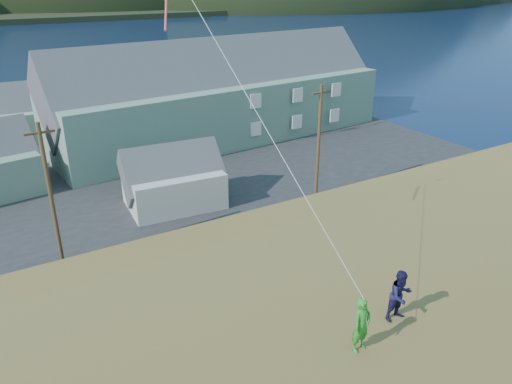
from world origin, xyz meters
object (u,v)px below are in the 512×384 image
Objects in this scene: shed_white at (173,179)px; kite_flyer_green at (362,325)px; lodge at (222,93)px; shed_palegreen_far at (39,113)px; kite_flyer_navy at (400,296)px.

shed_white is 4.93× the size of kite_flyer_green.
shed_palegreen_far is (-16.77, 9.73, -2.01)m from lodge.
lodge is 19.49m from shed_palegreen_far.
kite_flyer_green is at bearing -86.31° from shed_palegreen_far.
lodge is 41.93m from kite_flyer_green.
kite_flyer_green is at bearing -116.97° from lodge.
lodge is 23.39× the size of kite_flyer_navy.
shed_white is (-11.18, -13.47, -2.59)m from lodge.
shed_palegreen_far is (-5.59, 23.20, 0.58)m from shed_white.
kite_flyer_green is (-4.75, -25.18, 5.73)m from shed_white.
shed_white is 26.26m from kite_flyer_green.
lodge is at bearing 72.21° from kite_flyer_navy.
kite_flyer_navy is (1.80, 0.40, 0.00)m from kite_flyer_green.
kite_flyer_navy is at bearing 3.39° from kite_flyer_green.
lodge reaches higher than kite_flyer_green.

